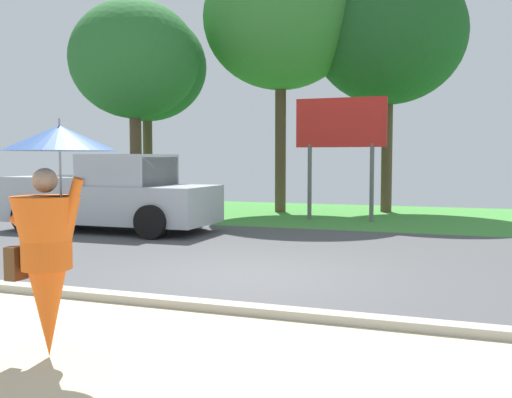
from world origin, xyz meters
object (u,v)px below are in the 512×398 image
object	(u,v)px
tree_left_far	(281,19)
tree_center_back	(134,60)
pickup_truck	(112,195)
roadside_billboard	(341,131)
monk_pedestrian	(50,237)
tree_right_mid	(147,67)
tree_right_far	(389,35)

from	to	relation	value
tree_left_far	tree_center_back	world-z (taller)	tree_left_far
pickup_truck	roadside_billboard	distance (m)	6.63
tree_center_back	monk_pedestrian	bearing A→B (deg)	-61.85
monk_pedestrian	tree_left_far	bearing A→B (deg)	102.70
tree_center_back	pickup_truck	bearing A→B (deg)	-67.58
tree_left_far	tree_right_mid	distance (m)	6.02
roadside_billboard	tree_right_far	world-z (taller)	tree_right_far
pickup_truck	tree_center_back	xyz separation A→B (m)	(-1.43, 3.46, 3.91)
tree_center_back	tree_right_far	distance (m)	8.24
tree_right_mid	tree_right_far	xyz separation A→B (m)	(9.10, -0.10, 0.55)
monk_pedestrian	pickup_truck	distance (m)	9.31
roadside_billboard	tree_left_far	xyz separation A→B (m)	(-2.41, 1.96, 3.77)
tree_left_far	monk_pedestrian	bearing A→B (deg)	-80.78
tree_center_back	roadside_billboard	bearing A→B (deg)	7.01
tree_center_back	tree_right_mid	size ratio (longest dim) A/B	0.90
pickup_truck	tree_right_mid	world-z (taller)	tree_right_mid
tree_right_mid	pickup_truck	bearing A→B (deg)	-65.80
pickup_truck	roadside_billboard	bearing A→B (deg)	35.63
roadside_billboard	tree_right_mid	distance (m)	9.23
monk_pedestrian	roadside_billboard	size ratio (longest dim) A/B	0.61
pickup_truck	tree_center_back	size ratio (longest dim) A/B	0.79
tree_right_mid	tree_right_far	world-z (taller)	tree_right_far
tree_right_mid	tree_center_back	bearing A→B (deg)	-64.31
pickup_truck	tree_right_mid	distance (m)	9.33
roadside_billboard	tree_center_back	world-z (taller)	tree_center_back
monk_pedestrian	roadside_billboard	bearing A→B (deg)	93.00
monk_pedestrian	tree_right_far	bearing A→B (deg)	89.73
monk_pedestrian	tree_right_far	world-z (taller)	tree_right_far
tree_right_mid	tree_right_far	distance (m)	9.12
monk_pedestrian	tree_right_mid	xyz separation A→B (m)	(-8.09, 15.53, 4.17)
pickup_truck	tree_right_far	world-z (taller)	tree_right_far
roadside_billboard	tree_center_back	xyz separation A→B (m)	(-6.24, -0.77, 2.23)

